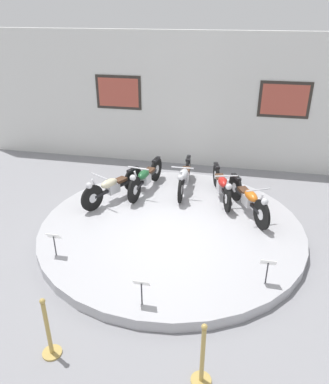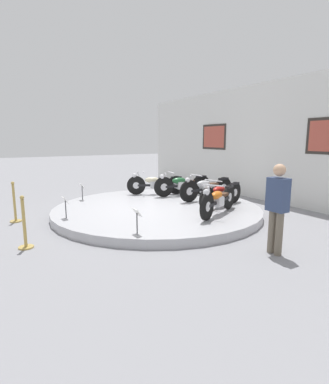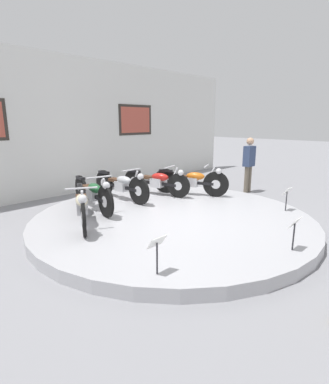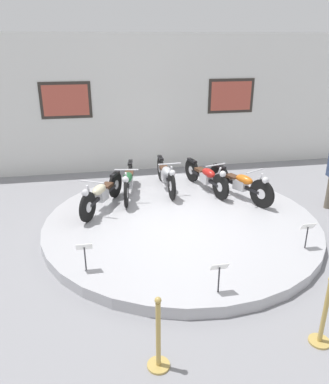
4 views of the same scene
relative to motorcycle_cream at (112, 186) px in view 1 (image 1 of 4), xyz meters
name	(u,v)px [view 1 (image 1 of 4)]	position (x,y,z in m)	size (l,w,h in m)	color
ground_plane	(171,232)	(1.61, -0.82, -0.59)	(60.00, 60.00, 0.00)	gray
display_platform	(171,228)	(1.61, -0.82, -0.48)	(5.67, 5.67, 0.21)	#ADADB2
back_wall	(198,102)	(1.61, 3.27, 1.36)	(14.00, 0.22, 3.89)	silver
motorcycle_cream	(112,186)	(0.00, 0.00, 0.00)	(0.98, 1.77, 0.79)	black
motorcycle_green	(145,177)	(0.65, 0.65, 0.01)	(0.54, 1.98, 0.80)	black
motorcycle_silver	(184,176)	(1.61, 0.89, 0.01)	(0.54, 2.01, 0.81)	black
motorcycle_red	(222,184)	(2.57, 0.65, 0.00)	(0.66, 1.91, 0.79)	black
motorcycle_orange	(249,198)	(3.21, 0.00, 0.01)	(0.93, 1.83, 0.80)	black
info_placard_front_left	(54,239)	(-0.34, -2.37, -0.01)	(0.26, 0.11, 0.51)	#333338
info_placard_front_centre	(141,286)	(1.61, -3.30, -0.01)	(0.26, 0.11, 0.51)	#333338
info_placard_front_right	(268,266)	(3.55, -2.37, -0.01)	(0.26, 0.11, 0.51)	#333338
stanchion_post_left_of_entry	(49,336)	(0.53, -4.31, -0.24)	(0.28, 0.28, 1.02)	tan
stanchion_post_right_of_entry	(202,363)	(2.68, -4.31, -0.24)	(0.28, 0.28, 1.02)	tan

